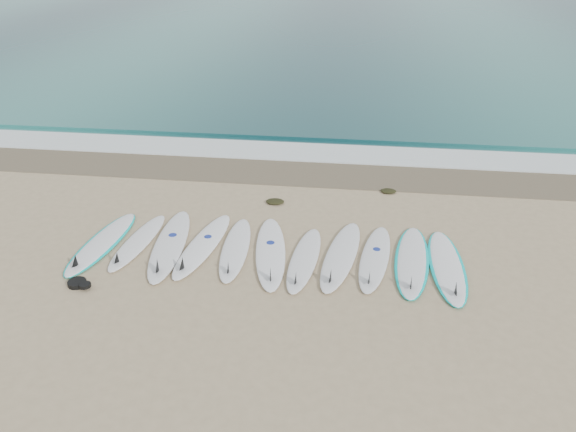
# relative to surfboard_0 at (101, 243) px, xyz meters

# --- Properties ---
(ground) EXTENTS (120.00, 120.00, 0.00)m
(ground) POSITION_rel_surfboard_0_xyz_m (3.33, 0.06, -0.05)
(ground) COLOR tan
(ocean) EXTENTS (120.00, 55.00, 0.03)m
(ocean) POSITION_rel_surfboard_0_xyz_m (3.33, 32.56, -0.03)
(ocean) COLOR #1D5858
(ocean) RESTS_ON ground
(wet_sand_band) EXTENTS (120.00, 1.80, 0.01)m
(wet_sand_band) POSITION_rel_surfboard_0_xyz_m (3.33, 4.16, -0.04)
(wet_sand_band) COLOR brown
(wet_sand_band) RESTS_ON ground
(foam_band) EXTENTS (120.00, 1.40, 0.04)m
(foam_band) POSITION_rel_surfboard_0_xyz_m (3.33, 5.56, -0.03)
(foam_band) COLOR silver
(foam_band) RESTS_ON ground
(wave_crest) EXTENTS (120.00, 1.00, 0.10)m
(wave_crest) POSITION_rel_surfboard_0_xyz_m (3.33, 7.06, 0.00)
(wave_crest) COLOR #1D5858
(wave_crest) RESTS_ON ground
(surfboard_0) EXTENTS (0.84, 2.62, 0.33)m
(surfboard_0) POSITION_rel_surfboard_0_xyz_m (0.00, 0.00, 0.00)
(surfboard_0) COLOR white
(surfboard_0) RESTS_ON ground
(surfboard_1) EXTENTS (0.68, 2.34, 0.30)m
(surfboard_1) POSITION_rel_surfboard_0_xyz_m (0.68, 0.11, 0.00)
(surfboard_1) COLOR white
(surfboard_1) RESTS_ON ground
(surfboard_2) EXTENTS (0.90, 2.88, 0.36)m
(surfboard_2) POSITION_rel_surfboard_0_xyz_m (1.35, 0.06, 0.01)
(surfboard_2) COLOR white
(surfboard_2) RESTS_ON ground
(surfboard_3) EXTENTS (0.87, 2.66, 0.33)m
(surfboard_3) POSITION_rel_surfboard_0_xyz_m (1.98, 0.13, 0.01)
(surfboard_3) COLOR white
(surfboard_3) RESTS_ON ground
(surfboard_4) EXTENTS (0.67, 2.47, 0.31)m
(surfboard_4) POSITION_rel_surfboard_0_xyz_m (2.65, 0.09, 0.01)
(surfboard_4) COLOR white
(surfboard_4) RESTS_ON ground
(surfboard_5) EXTENTS (0.98, 2.78, 0.35)m
(surfboard_5) POSITION_rel_surfboard_0_xyz_m (3.34, 0.03, 0.01)
(surfboard_5) COLOR white
(surfboard_5) RESTS_ON ground
(surfboard_6) EXTENTS (0.67, 2.40, 0.30)m
(surfboard_6) POSITION_rel_surfboard_0_xyz_m (3.99, -0.12, 0.00)
(surfboard_6) COLOR white
(surfboard_6) RESTS_ON ground
(surfboard_7) EXTENTS (0.95, 2.71, 0.34)m
(surfboard_7) POSITION_rel_surfboard_0_xyz_m (4.66, 0.09, 0.01)
(surfboard_7) COLOR silver
(surfboard_7) RESTS_ON ground
(surfboard_8) EXTENTS (0.83, 2.52, 0.32)m
(surfboard_8) POSITION_rel_surfboard_0_xyz_m (5.30, 0.09, 0.01)
(surfboard_8) COLOR silver
(surfboard_8) RESTS_ON ground
(surfboard_9) EXTENTS (0.87, 2.66, 0.33)m
(surfboard_9) POSITION_rel_surfboard_0_xyz_m (5.98, 0.10, 0.00)
(surfboard_9) COLOR white
(surfboard_9) RESTS_ON ground
(surfboard_10) EXTENTS (0.67, 2.62, 0.33)m
(surfboard_10) POSITION_rel_surfboard_0_xyz_m (6.60, -0.01, 0.00)
(surfboard_10) COLOR white
(surfboard_10) RESTS_ON ground
(seaweed_near) EXTENTS (0.41, 0.32, 0.08)m
(seaweed_near) POSITION_rel_surfboard_0_xyz_m (3.09, 2.31, -0.01)
(seaweed_near) COLOR black
(seaweed_near) RESTS_ON ground
(seaweed_far) EXTENTS (0.37, 0.28, 0.07)m
(seaweed_far) POSITION_rel_surfboard_0_xyz_m (5.65, 3.22, -0.01)
(seaweed_far) COLOR black
(seaweed_far) RESTS_ON ground
(leash_coil) EXTENTS (0.46, 0.36, 0.11)m
(leash_coil) POSITION_rel_surfboard_0_xyz_m (0.20, -1.38, 0.00)
(leash_coil) COLOR black
(leash_coil) RESTS_ON ground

